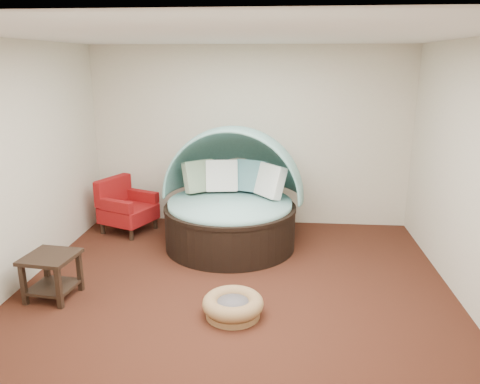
# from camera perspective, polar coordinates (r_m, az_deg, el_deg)

# --- Properties ---
(floor) EXTENTS (5.00, 5.00, 0.00)m
(floor) POSITION_cam_1_polar(r_m,az_deg,el_deg) (5.47, -0.74, -12.20)
(floor) COLOR #482114
(floor) RESTS_ON ground
(wall_back) EXTENTS (5.00, 0.00, 5.00)m
(wall_back) POSITION_cam_1_polar(r_m,az_deg,el_deg) (7.41, 1.21, 6.72)
(wall_back) COLOR beige
(wall_back) RESTS_ON floor
(wall_front) EXTENTS (5.00, 0.00, 5.00)m
(wall_front) POSITION_cam_1_polar(r_m,az_deg,el_deg) (2.63, -6.51, -10.56)
(wall_front) COLOR beige
(wall_front) RESTS_ON floor
(wall_left) EXTENTS (0.00, 5.00, 5.00)m
(wall_left) POSITION_cam_1_polar(r_m,az_deg,el_deg) (5.78, -26.29, 2.51)
(wall_left) COLOR beige
(wall_left) RESTS_ON floor
(wall_right) EXTENTS (0.00, 5.00, 5.00)m
(wall_right) POSITION_cam_1_polar(r_m,az_deg,el_deg) (5.33, 27.02, 1.42)
(wall_right) COLOR beige
(wall_right) RESTS_ON floor
(ceiling) EXTENTS (5.00, 5.00, 0.00)m
(ceiling) POSITION_cam_1_polar(r_m,az_deg,el_deg) (4.84, -0.86, 18.57)
(ceiling) COLOR white
(ceiling) RESTS_ON wall_back
(canopy_daybed) EXTENTS (2.11, 2.03, 1.69)m
(canopy_daybed) POSITION_cam_1_polar(r_m,az_deg,el_deg) (6.60, -1.03, 0.10)
(canopy_daybed) COLOR black
(canopy_daybed) RESTS_ON floor
(pet_basket) EXTENTS (0.74, 0.74, 0.22)m
(pet_basket) POSITION_cam_1_polar(r_m,az_deg,el_deg) (4.98, -0.87, -13.68)
(pet_basket) COLOR olive
(pet_basket) RESTS_ON floor
(red_armchair) EXTENTS (0.93, 0.93, 0.83)m
(red_armchair) POSITION_cam_1_polar(r_m,az_deg,el_deg) (7.42, -13.78, -1.80)
(red_armchair) COLOR black
(red_armchair) RESTS_ON floor
(side_table) EXTENTS (0.58, 0.58, 0.51)m
(side_table) POSITION_cam_1_polar(r_m,az_deg,el_deg) (5.64, -21.99, -8.83)
(side_table) COLOR black
(side_table) RESTS_ON floor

